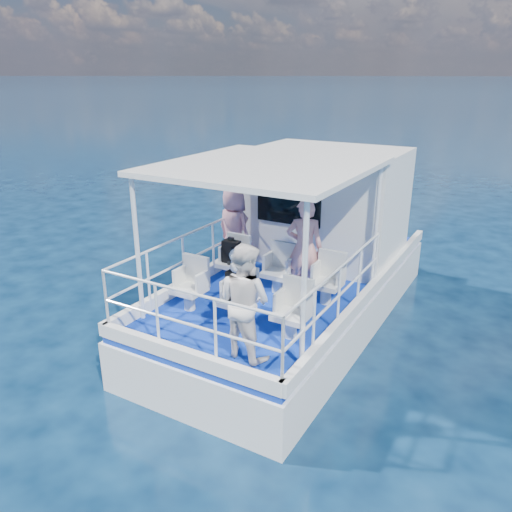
% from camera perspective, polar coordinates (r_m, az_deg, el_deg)
% --- Properties ---
extents(ground, '(2000.00, 2000.00, 0.00)m').
position_cam_1_polar(ground, '(8.93, 1.73, -9.83)').
color(ground, black).
rests_on(ground, ground).
extents(hull, '(3.00, 7.00, 1.60)m').
position_cam_1_polar(hull, '(9.72, 4.55, -7.25)').
color(hull, white).
rests_on(hull, ground).
extents(deck, '(2.90, 6.90, 0.10)m').
position_cam_1_polar(deck, '(9.36, 4.70, -2.63)').
color(deck, navy).
rests_on(deck, hull).
extents(cabin, '(2.85, 2.00, 2.20)m').
position_cam_1_polar(cabin, '(10.13, 8.07, 5.89)').
color(cabin, white).
rests_on(cabin, deck).
extents(canopy, '(3.00, 3.20, 0.08)m').
position_cam_1_polar(canopy, '(7.68, 1.26, 10.24)').
color(canopy, white).
rests_on(canopy, cabin).
extents(canopy_posts, '(2.77, 2.97, 2.20)m').
position_cam_1_polar(canopy_posts, '(7.91, 1.02, 2.02)').
color(canopy_posts, white).
rests_on(canopy_posts, deck).
extents(railings, '(2.84, 3.59, 1.00)m').
position_cam_1_polar(railings, '(7.85, -0.15, -2.79)').
color(railings, white).
rests_on(railings, deck).
extents(seat_port_fwd, '(0.48, 0.46, 0.38)m').
position_cam_1_polar(seat_port_fwd, '(9.02, -2.63, -1.83)').
color(seat_port_fwd, silver).
rests_on(seat_port_fwd, deck).
extents(seat_center_fwd, '(0.48, 0.46, 0.38)m').
position_cam_1_polar(seat_center_fwd, '(8.60, 2.44, -2.94)').
color(seat_center_fwd, silver).
rests_on(seat_center_fwd, deck).
extents(seat_stbd_fwd, '(0.48, 0.46, 0.38)m').
position_cam_1_polar(seat_stbd_fwd, '(8.26, 7.99, -4.14)').
color(seat_stbd_fwd, silver).
rests_on(seat_stbd_fwd, deck).
extents(seat_port_aft, '(0.48, 0.46, 0.38)m').
position_cam_1_polar(seat_port_aft, '(8.04, -7.62, -4.81)').
color(seat_port_aft, silver).
rests_on(seat_port_aft, deck).
extents(seat_center_aft, '(0.48, 0.46, 0.38)m').
position_cam_1_polar(seat_center_aft, '(7.57, -2.15, -6.29)').
color(seat_center_aft, silver).
rests_on(seat_center_aft, deck).
extents(seat_stbd_aft, '(0.48, 0.46, 0.38)m').
position_cam_1_polar(seat_stbd_aft, '(7.19, 4.00, -7.87)').
color(seat_stbd_aft, silver).
rests_on(seat_stbd_aft, deck).
extents(passenger_port_fwd, '(0.68, 0.55, 1.58)m').
position_cam_1_polar(passenger_port_fwd, '(9.47, -2.55, 3.12)').
color(passenger_port_fwd, pink).
rests_on(passenger_port_fwd, deck).
extents(passenger_stbd_fwd, '(0.71, 0.60, 1.66)m').
position_cam_1_polar(passenger_stbd_fwd, '(8.33, 5.55, 0.94)').
color(passenger_stbd_fwd, pink).
rests_on(passenger_stbd_fwd, deck).
extents(passenger_stbd_aft, '(0.85, 0.72, 1.57)m').
position_cam_1_polar(passenger_stbd_aft, '(6.49, -1.31, -5.18)').
color(passenger_stbd_aft, white).
rests_on(passenger_stbd_aft, deck).
extents(backpack_port, '(0.31, 0.18, 0.41)m').
position_cam_1_polar(backpack_port, '(8.86, -2.83, 0.49)').
color(backpack_port, black).
rests_on(backpack_port, seat_port_fwd).
extents(backpack_center, '(0.31, 0.17, 0.46)m').
position_cam_1_polar(backpack_center, '(7.36, -2.20, -3.50)').
color(backpack_center, black).
rests_on(backpack_center, seat_center_aft).
extents(compact_camera, '(0.10, 0.06, 0.06)m').
position_cam_1_polar(compact_camera, '(8.81, -2.88, 1.99)').
color(compact_camera, black).
rests_on(compact_camera, backpack_port).
extents(panda, '(0.25, 0.21, 0.39)m').
position_cam_1_polar(panda, '(7.18, -2.19, -0.46)').
color(panda, white).
rests_on(panda, backpack_center).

